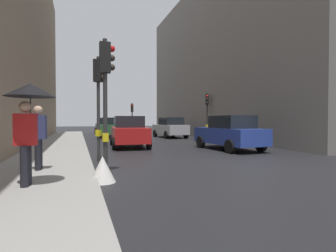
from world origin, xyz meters
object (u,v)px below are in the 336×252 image
pedestrian_with_grey_backpack (37,134)px  car_green_estate (110,127)px  car_silver_hatchback (170,128)px  car_yellow_taxi (131,125)px  traffic_light_mid_street (207,107)px  traffic_light_near_right (99,89)px  pedestrian_with_umbrella (29,105)px  car_red_sedan (129,132)px  traffic_light_near_left (106,81)px  traffic_light_far_median (132,113)px  car_dark_suv (104,126)px  warning_sign_triangle (103,169)px  car_blue_van (230,133)px

pedestrian_with_grey_backpack → car_green_estate: bearing=76.7°
car_silver_hatchback → car_yellow_taxi: 15.05m
traffic_light_mid_street → traffic_light_near_right: 12.60m
pedestrian_with_umbrella → traffic_light_near_right: bearing=67.0°
traffic_light_mid_street → car_yellow_taxi: bearing=98.6°
traffic_light_mid_street → car_red_sedan: 8.26m
traffic_light_near_left → traffic_light_near_right: bearing=90.1°
traffic_light_far_median → car_red_sedan: 13.31m
traffic_light_near_left → car_silver_hatchback: bearing=64.0°
car_dark_suv → car_yellow_taxi: (4.29, 6.01, 0.00)m
traffic_light_near_right → pedestrian_with_grey_backpack: traffic_light_near_right is taller
car_red_sedan → pedestrian_with_grey_backpack: bearing=-119.0°
traffic_light_near_left → car_green_estate: traffic_light_near_left is taller
traffic_light_near_right → pedestrian_with_grey_backpack: 3.19m
warning_sign_triangle → traffic_light_near_right: bearing=87.1°
car_green_estate → warning_sign_triangle: bearing=-97.1°
pedestrian_with_grey_backpack → traffic_light_near_right: bearing=49.2°
traffic_light_far_median → car_silver_hatchback: traffic_light_far_median is taller
traffic_light_near_right → warning_sign_triangle: (-0.18, -3.53, -2.36)m
car_green_estate → warning_sign_triangle: car_green_estate is taller
traffic_light_mid_street → car_blue_van: bearing=-108.6°
traffic_light_near_left → traffic_light_mid_street: bearing=51.5°
car_yellow_taxi → pedestrian_with_grey_backpack: bearing=-105.9°
car_green_estate → car_yellow_taxi: bearing=70.8°
traffic_light_far_median → car_blue_van: size_ratio=0.78×
traffic_light_near_left → warning_sign_triangle: traffic_light_near_left is taller
traffic_light_mid_street → traffic_light_near_right: traffic_light_near_right is taller
car_yellow_taxi → traffic_light_far_median: bearing=-100.3°
warning_sign_triangle → car_green_estate: bearing=82.9°
car_silver_hatchback → car_red_sedan: bearing=-125.9°
car_blue_van → warning_sign_triangle: (-6.84, -5.16, -0.55)m
traffic_light_near_right → car_yellow_taxi: (6.36, 26.60, -1.81)m
car_blue_van → pedestrian_with_grey_backpack: size_ratio=2.43×
car_green_estate → car_blue_van: same height
car_dark_suv → car_yellow_taxi: same height
traffic_light_mid_street → car_green_estate: (-7.04, 5.34, -1.68)m
traffic_light_mid_street → car_silver_hatchback: traffic_light_mid_street is taller
pedestrian_with_grey_backpack → traffic_light_mid_street: bearing=45.0°
traffic_light_mid_street → car_silver_hatchback: size_ratio=0.86×
traffic_light_near_right → car_blue_van: bearing=13.8°
traffic_light_far_median → car_yellow_taxi: 9.13m
car_dark_suv → car_yellow_taxi: size_ratio=0.99×
car_red_sedan → pedestrian_with_umbrella: (-3.72, -8.82, 0.96)m
traffic_light_far_median → car_green_estate: size_ratio=0.78×
car_green_estate → car_silver_hatchback: same height
car_dark_suv → warning_sign_triangle: car_dark_suv is taller
traffic_light_near_left → car_red_sedan: size_ratio=0.88×
car_silver_hatchback → traffic_light_far_median: bearing=109.3°
car_yellow_taxi → warning_sign_triangle: bearing=-102.3°
traffic_light_far_median → warning_sign_triangle: (-4.93, -21.27, -1.99)m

